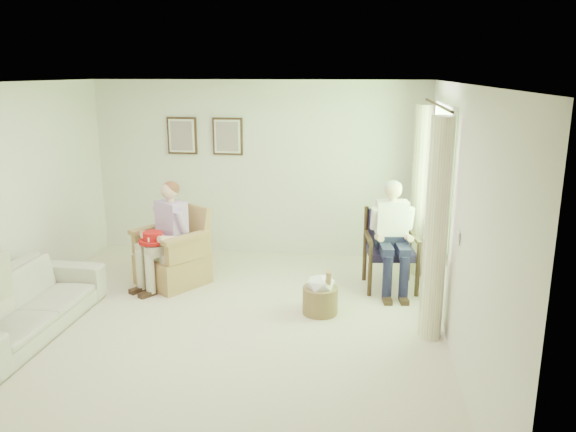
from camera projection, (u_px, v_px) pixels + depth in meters
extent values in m
plane|color=beige|center=(211.00, 329.00, 6.08)|extent=(5.50, 5.50, 0.00)
cube|color=silver|center=(258.00, 169.00, 8.39)|extent=(5.00, 0.04, 2.60)
cube|color=silver|center=(68.00, 333.00, 3.12)|extent=(5.00, 0.04, 2.60)
cube|color=silver|center=(458.00, 222.00, 5.41)|extent=(0.04, 5.50, 2.60)
cube|color=white|center=(202.00, 83.00, 5.43)|extent=(5.00, 5.50, 0.02)
cube|color=#2D6B23|center=(441.00, 175.00, 6.50)|extent=(0.02, 1.40, 1.50)
cube|color=white|center=(445.00, 106.00, 6.31)|extent=(0.04, 1.52, 0.06)
cube|color=white|center=(436.00, 239.00, 6.70)|extent=(0.04, 1.52, 0.06)
cylinder|color=#382114|center=(437.00, 105.00, 6.32)|extent=(0.03, 2.50, 0.03)
cylinder|color=beige|center=(436.00, 230.00, 5.68)|extent=(0.34, 0.34, 2.30)
cylinder|color=beige|center=(420.00, 191.00, 7.56)|extent=(0.34, 0.34, 2.30)
cube|color=#382114|center=(182.00, 136.00, 8.40)|extent=(0.45, 0.03, 0.55)
cube|color=silver|center=(182.00, 136.00, 8.38)|extent=(0.39, 0.01, 0.49)
cube|color=tan|center=(181.00, 136.00, 8.37)|extent=(0.33, 0.01, 0.43)
cube|color=#382114|center=(228.00, 136.00, 8.30)|extent=(0.45, 0.03, 0.55)
cube|color=silver|center=(227.00, 137.00, 8.28)|extent=(0.39, 0.01, 0.49)
cube|color=tan|center=(227.00, 137.00, 8.27)|extent=(0.33, 0.01, 0.43)
cube|color=tan|center=(173.00, 269.00, 7.37)|extent=(0.75, 0.74, 0.40)
cube|color=beige|center=(171.00, 252.00, 7.28)|extent=(0.58, 0.57, 0.09)
cube|color=tan|center=(179.00, 225.00, 7.54)|extent=(0.70, 0.21, 0.59)
cube|color=tan|center=(146.00, 242.00, 7.33)|extent=(0.09, 0.68, 0.28)
cube|color=tan|center=(198.00, 245.00, 7.23)|extent=(0.09, 0.68, 0.28)
cylinder|color=black|center=(367.00, 278.00, 6.98)|extent=(0.05, 0.05, 0.43)
cylinder|color=black|center=(415.00, 281.00, 6.90)|extent=(0.05, 0.05, 0.43)
cylinder|color=black|center=(367.00, 264.00, 7.51)|extent=(0.05, 0.05, 0.43)
cylinder|color=black|center=(412.00, 266.00, 7.43)|extent=(0.05, 0.05, 0.43)
cube|color=#201938|center=(391.00, 252.00, 7.14)|extent=(0.57, 0.55, 0.10)
cube|color=#201938|center=(391.00, 227.00, 7.33)|extent=(0.53, 0.07, 0.49)
imported|color=beige|center=(22.00, 305.00, 5.93)|extent=(2.16, 0.85, 0.63)
cube|color=beige|center=(171.00, 240.00, 7.24)|extent=(0.40, 0.26, 0.16)
cube|color=#C599D9|center=(170.00, 219.00, 7.19)|extent=(0.39, 0.24, 0.46)
sphere|color=#DDAD8E|center=(168.00, 191.00, 7.09)|extent=(0.21, 0.21, 0.21)
ellipsoid|color=brown|center=(169.00, 188.00, 7.11)|extent=(0.22, 0.22, 0.18)
cube|color=beige|center=(157.00, 249.00, 7.06)|extent=(0.14, 0.44, 0.13)
cube|color=beige|center=(172.00, 249.00, 7.03)|extent=(0.14, 0.44, 0.13)
cylinder|color=beige|center=(153.00, 274.00, 6.93)|extent=(0.12, 0.12, 0.50)
cylinder|color=beige|center=(168.00, 275.00, 6.91)|extent=(0.12, 0.12, 0.50)
cube|color=#171732|center=(391.00, 240.00, 7.10)|extent=(0.40, 0.26, 0.16)
cube|color=white|center=(392.00, 219.00, 7.05)|extent=(0.39, 0.24, 0.46)
sphere|color=#DDAD8E|center=(394.00, 190.00, 6.95)|extent=(0.21, 0.21, 0.21)
ellipsoid|color=#B7B2AD|center=(394.00, 188.00, 6.96)|extent=(0.22, 0.22, 0.18)
cube|color=#171732|center=(384.00, 249.00, 6.91)|extent=(0.14, 0.44, 0.13)
cube|color=#171732|center=(400.00, 250.00, 6.89)|extent=(0.14, 0.44, 0.13)
cylinder|color=#171732|center=(383.00, 277.00, 6.80)|extent=(0.12, 0.12, 0.54)
cylinder|color=#171732|center=(400.00, 278.00, 6.77)|extent=(0.12, 0.12, 0.54)
cylinder|color=#B51312|center=(153.00, 241.00, 7.02)|extent=(0.35, 0.35, 0.04)
cylinder|color=#B51312|center=(153.00, 237.00, 7.01)|extent=(0.24, 0.24, 0.12)
cube|color=white|center=(162.00, 237.00, 6.99)|extent=(0.04, 0.01, 0.05)
cube|color=white|center=(156.00, 234.00, 7.13)|extent=(0.01, 0.04, 0.05)
cube|color=white|center=(143.00, 236.00, 7.03)|extent=(0.04, 0.01, 0.05)
cube|color=white|center=(149.00, 240.00, 6.89)|extent=(0.01, 0.04, 0.05)
cylinder|color=#A37E58|center=(320.00, 300.00, 6.46)|extent=(0.49, 0.49, 0.32)
ellipsoid|color=white|center=(320.00, 284.00, 6.41)|extent=(0.36, 0.36, 0.22)
cylinder|color=#A57F56|center=(328.00, 286.00, 6.35)|extent=(0.16, 0.29, 0.47)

